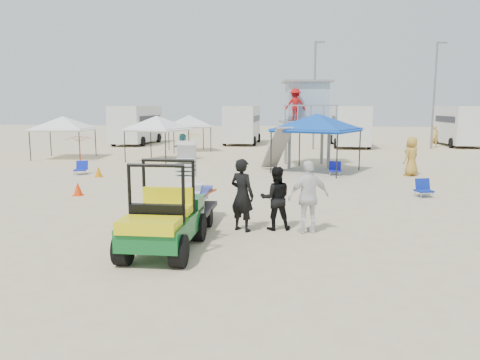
# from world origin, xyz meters

# --- Properties ---
(ground) EXTENTS (140.00, 140.00, 0.00)m
(ground) POSITION_xyz_m (0.00, 0.00, 0.00)
(ground) COLOR beige
(ground) RESTS_ON ground
(utility_cart) EXTENTS (1.39, 2.64, 1.99)m
(utility_cart) POSITION_xyz_m (-0.94, 0.73, 0.93)
(utility_cart) COLOR #0E5922
(utility_cart) RESTS_ON ground
(surf_trailer) EXTENTS (1.29, 2.35, 2.01)m
(surf_trailer) POSITION_xyz_m (-0.93, 3.07, 0.82)
(surf_trailer) COLOR black
(surf_trailer) RESTS_ON ground
(man_left) EXTENTS (0.82, 0.73, 1.89)m
(man_left) POSITION_xyz_m (0.58, 2.77, 0.95)
(man_left) COLOR black
(man_left) RESTS_ON ground
(man_mid) EXTENTS (0.91, 0.77, 1.67)m
(man_mid) POSITION_xyz_m (1.43, 3.02, 0.83)
(man_mid) COLOR black
(man_mid) RESTS_ON ground
(man_right) EXTENTS (1.18, 0.84, 1.87)m
(man_right) POSITION_xyz_m (2.28, 2.77, 0.93)
(man_right) COLOR white
(man_right) RESTS_ON ground
(lifeguard_tower) EXTENTS (3.14, 3.14, 4.48)m
(lifeguard_tower) POSITION_xyz_m (2.27, 16.67, 3.34)
(lifeguard_tower) COLOR gray
(lifeguard_tower) RESTS_ON ground
(canopy_blue) EXTENTS (4.60, 4.60, 3.27)m
(canopy_blue) POSITION_xyz_m (2.83, 14.40, 2.72)
(canopy_blue) COLOR black
(canopy_blue) RESTS_ON ground
(canopy_white_a) EXTENTS (3.53, 3.53, 3.08)m
(canopy_white_a) POSITION_xyz_m (-6.38, 17.94, 2.53)
(canopy_white_a) COLOR black
(canopy_white_a) RESTS_ON ground
(canopy_white_b) EXTENTS (3.46, 3.46, 3.02)m
(canopy_white_b) POSITION_xyz_m (-12.60, 18.55, 2.47)
(canopy_white_b) COLOR black
(canopy_white_b) RESTS_ON ground
(canopy_white_c) EXTENTS (3.66, 3.66, 3.01)m
(canopy_white_c) POSITION_xyz_m (-6.00, 24.31, 2.46)
(canopy_white_c) COLOR black
(canopy_white_c) RESTS_ON ground
(umbrella_a) EXTENTS (2.14, 2.16, 1.59)m
(umbrella_a) POSITION_xyz_m (-10.70, 16.73, 0.79)
(umbrella_a) COLOR red
(umbrella_a) RESTS_ON ground
(umbrella_b) EXTENTS (2.42, 2.43, 1.59)m
(umbrella_b) POSITION_xyz_m (-5.05, 20.44, 0.79)
(umbrella_b) COLOR yellow
(umbrella_b) RESTS_ON ground
(cone_near) EXTENTS (0.34, 0.34, 0.50)m
(cone_near) POSITION_xyz_m (-5.94, 6.84, 0.25)
(cone_near) COLOR #F83607
(cone_near) RESTS_ON ground
(cone_far) EXTENTS (0.34, 0.34, 0.50)m
(cone_far) POSITION_xyz_m (-7.17, 11.32, 0.25)
(cone_far) COLOR orange
(cone_far) RESTS_ON ground
(beach_chair_a) EXTENTS (0.64, 0.70, 0.64)m
(beach_chair_a) POSITION_xyz_m (-8.36, 12.04, 0.31)
(beach_chair_a) COLOR #1022B1
(beach_chair_a) RESTS_ON ground
(beach_chair_b) EXTENTS (0.67, 0.73, 0.64)m
(beach_chair_b) POSITION_xyz_m (6.46, 8.29, 0.31)
(beach_chair_b) COLOR navy
(beach_chair_b) RESTS_ON ground
(beach_chair_c) EXTENTS (0.62, 0.66, 0.64)m
(beach_chair_c) POSITION_xyz_m (3.70, 13.34, 0.31)
(beach_chair_c) COLOR #1014AD
(beach_chair_c) RESTS_ON ground
(rv_far_left) EXTENTS (2.64, 6.80, 3.25)m
(rv_far_left) POSITION_xyz_m (-12.00, 29.99, 1.80)
(rv_far_left) COLOR silver
(rv_far_left) RESTS_ON ground
(rv_mid_left) EXTENTS (2.65, 6.50, 3.25)m
(rv_mid_left) POSITION_xyz_m (-3.00, 31.49, 1.80)
(rv_mid_left) COLOR silver
(rv_mid_left) RESTS_ON ground
(rv_mid_right) EXTENTS (2.64, 7.00, 3.25)m
(rv_mid_right) POSITION_xyz_m (6.00, 29.99, 1.80)
(rv_mid_right) COLOR silver
(rv_mid_right) RESTS_ON ground
(rv_far_right) EXTENTS (2.64, 6.60, 3.25)m
(rv_far_right) POSITION_xyz_m (15.00, 31.49, 1.80)
(rv_far_right) COLOR silver
(rv_far_right) RESTS_ON ground
(light_pole_left) EXTENTS (0.14, 0.14, 8.00)m
(light_pole_left) POSITION_xyz_m (3.00, 27.00, 4.00)
(light_pole_left) COLOR slate
(light_pole_left) RESTS_ON ground
(light_pole_right) EXTENTS (0.14, 0.14, 8.00)m
(light_pole_right) POSITION_xyz_m (12.00, 28.50, 4.00)
(light_pole_right) COLOR slate
(light_pole_right) RESTS_ON ground
(distant_beachgoers) EXTENTS (18.32, 17.18, 1.82)m
(distant_beachgoers) POSITION_xyz_m (2.58, 18.59, 0.85)
(distant_beachgoers) COLOR #B28732
(distant_beachgoers) RESTS_ON ground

